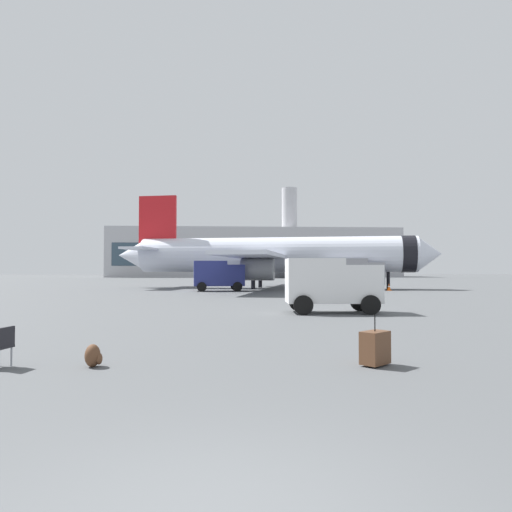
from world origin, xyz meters
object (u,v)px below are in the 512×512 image
Objects in this scene: service_truck at (218,274)px; cargo_van at (331,282)px; safety_cone_near at (238,285)px; traveller_backpack at (93,356)px; airplane_at_gate at (273,255)px; gate_chair at (1,344)px; fuel_truck at (353,272)px; safety_cone_mid at (389,287)px; rolling_suitcase at (375,348)px.

cargo_van is at bearing -76.19° from service_truck.
safety_cone_near is 1.67× the size of traveller_backpack.
airplane_at_gate is 42.06m from traveller_backpack.
safety_cone_near is 42.53m from gate_chair.
service_truck is at bearing 86.58° from traveller_backpack.
fuel_truck is 26.77m from cargo_van.
airplane_at_gate is 5.12m from safety_cone_near.
safety_cone_mid reaches higher than traveller_backpack.
safety_cone_near is at bearing 97.00° from cargo_van.
airplane_at_gate is 8.48m from service_truck.
gate_chair is at bearing -115.39° from fuel_truck.
service_truck is 16.74m from safety_cone_mid.
fuel_truck reaches higher than service_truck.
fuel_truck reaches higher than cargo_van.
traveller_backpack is (-18.81, -35.08, -0.12)m from safety_cone_mid.
fuel_truck is 7.93× the size of safety_cone_near.
airplane_at_gate is 12.85m from safety_cone_mid.
safety_cone_near is at bearing 81.78° from gate_chair.
traveller_backpack is 0.56× the size of gate_chair.
rolling_suitcase is (-1.84, -12.31, -1.06)m from cargo_van.
fuel_truck is at bearing -21.18° from safety_cone_near.
cargo_van is (-0.13, -29.12, -2.21)m from airplane_at_gate.
service_truck is 13.96m from fuel_truck.
safety_cone_near is (2.04, 6.74, -1.21)m from service_truck.
gate_chair reaches higher than safety_cone_near.
fuel_truck is 1.42× the size of cargo_van.
cargo_van is 9.33× the size of traveller_backpack.
cargo_van is at bearing -90.25° from airplane_at_gate.
traveller_backpack is at bearing -93.42° from service_truck.
service_truck is 0.78× the size of fuel_truck.
cargo_van reaches higher than rolling_suitcase.
gate_chair is (-1.92, 0.02, 0.27)m from traveller_backpack.
service_truck is 6.18× the size of safety_cone_near.
service_truck is 7.14m from safety_cone_near.
airplane_at_gate is at bearing 76.46° from gate_chair.
traveller_backpack is at bearing 177.37° from rolling_suitcase.
traveller_backpack is at bearing -100.98° from airplane_at_gate.
rolling_suitcase is 1.28× the size of gate_chair.
safety_cone_mid is at bearing -40.46° from fuel_truck.
gate_chair reaches higher than traveller_backpack.
cargo_van reaches higher than gate_chair.
service_truck is 35.88m from rolling_suitcase.
cargo_van is (5.74, -23.35, -0.16)m from service_truck.
airplane_at_gate reaches higher than safety_cone_near.
traveller_backpack is at bearing -95.64° from safety_cone_near.
safety_cone_near is 1.13× the size of safety_cone_mid.
fuel_truck is (7.92, -3.59, -1.88)m from airplane_at_gate.
airplane_at_gate is 73.89× the size of traveller_backpack.
safety_cone_near reaches higher than safety_cone_mid.
traveller_backpack is (-2.12, -35.37, -1.37)m from service_truck.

